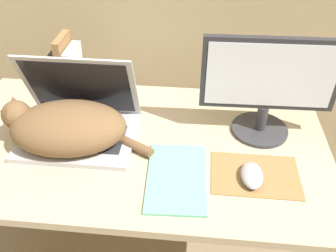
% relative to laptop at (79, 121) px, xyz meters
% --- Properties ---
extents(desk, '(1.26, 0.69, 0.72)m').
position_rel_laptop_xyz_m(desk, '(0.19, -0.02, -0.13)').
color(desk, tan).
rests_on(desk, ground_plane).
extents(laptop, '(0.38, 0.28, 0.28)m').
position_rel_laptop_xyz_m(laptop, '(0.00, 0.00, 0.00)').
color(laptop, '#B7B7BC').
rests_on(laptop, desk).
extents(cat, '(0.49, 0.27, 0.15)m').
position_rel_laptop_xyz_m(cat, '(-0.02, -0.06, 0.02)').
color(cat, brown).
rests_on(cat, desk).
extents(external_monitor, '(0.42, 0.19, 0.34)m').
position_rel_laptop_xyz_m(external_monitor, '(0.60, 0.07, 0.13)').
color(external_monitor, '#333338').
rests_on(external_monitor, desk).
extents(mousepad, '(0.26, 0.18, 0.00)m').
position_rel_laptop_xyz_m(mousepad, '(0.57, -0.14, -0.05)').
color(mousepad, olive).
rests_on(mousepad, desk).
extents(computer_mouse, '(0.06, 0.11, 0.03)m').
position_rel_laptop_xyz_m(computer_mouse, '(0.56, -0.16, -0.03)').
color(computer_mouse, '#99999E').
rests_on(computer_mouse, mousepad).
extents(book_row, '(0.09, 0.15, 0.24)m').
position_rel_laptop_xyz_m(book_row, '(-0.11, 0.24, 0.05)').
color(book_row, '#232328').
rests_on(book_row, desk).
extents(notepad, '(0.19, 0.29, 0.01)m').
position_rel_laptop_xyz_m(notepad, '(0.34, -0.18, -0.05)').
color(notepad, '#6BBC93').
rests_on(notepad, desk).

